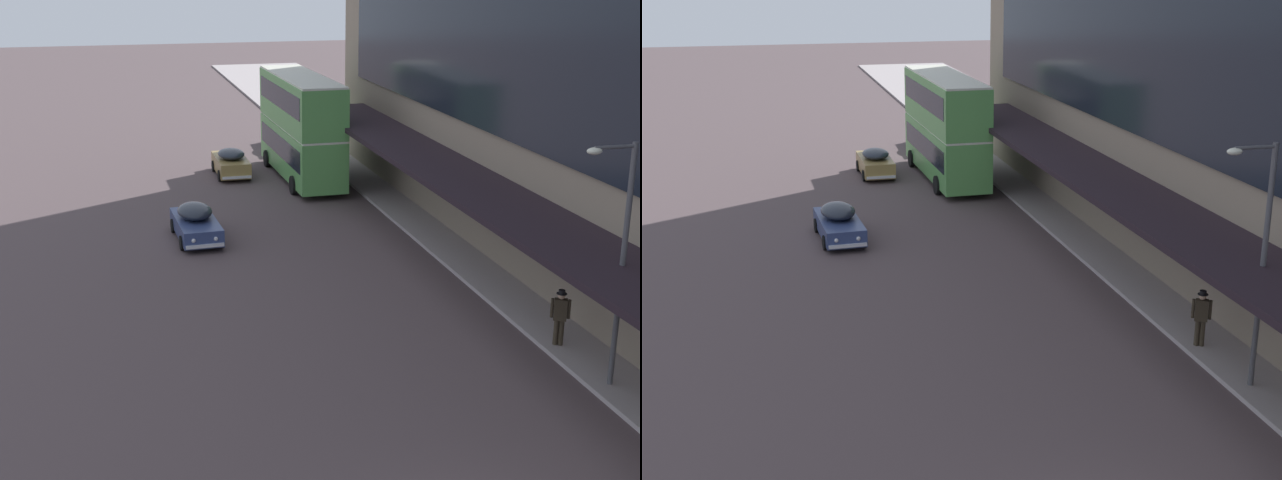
# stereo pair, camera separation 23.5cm
# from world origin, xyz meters

# --- Properties ---
(transit_bus_kerbside_front) EXTENTS (2.85, 10.56, 5.80)m
(transit_bus_kerbside_front) POSITION_xyz_m (3.72, 33.76, 3.14)
(transit_bus_kerbside_front) COLOR #559D4D
(transit_bus_kerbside_front) RESTS_ON ground
(sedan_oncoming_front) EXTENTS (2.02, 4.63, 1.57)m
(sedan_oncoming_front) POSITION_xyz_m (-3.33, 23.87, 0.77)
(sedan_oncoming_front) COLOR navy
(sedan_oncoming_front) RESTS_ON ground
(sedan_trailing_near) EXTENTS (1.85, 4.34, 1.58)m
(sedan_trailing_near) POSITION_xyz_m (0.01, 35.53, 0.78)
(sedan_trailing_near) COLOR olive
(sedan_trailing_near) RESTS_ON ground
(sedan_lead_mid) EXTENTS (2.10, 5.08, 1.54)m
(sedan_lead_mid) POSITION_xyz_m (4.40, 42.23, 0.76)
(sedan_lead_mid) COLOR gray
(sedan_lead_mid) RESTS_ON ground
(pedestrian_at_kerb) EXTENTS (0.56, 0.40, 1.86)m
(pedestrian_at_kerb) POSITION_xyz_m (6.50, 9.36, 1.18)
(pedestrian_at_kerb) COLOR #362D21
(pedestrian_at_kerb) RESTS_ON sidewalk_kerb
(street_lamp) EXTENTS (1.50, 0.28, 7.09)m
(street_lamp) POSITION_xyz_m (6.46, 6.51, 4.26)
(street_lamp) COLOR #4C4C51
(street_lamp) RESTS_ON sidewalk_kerb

